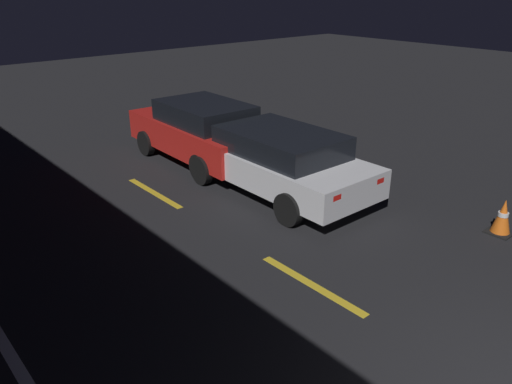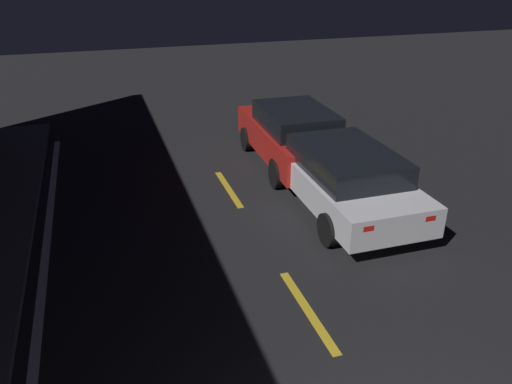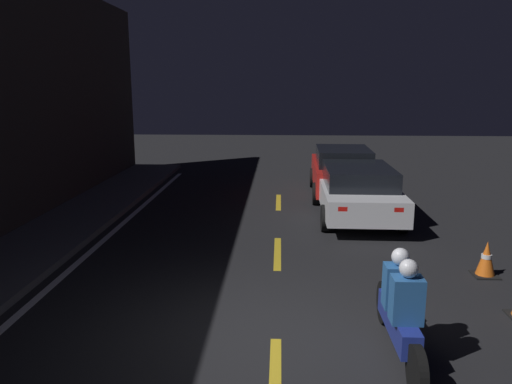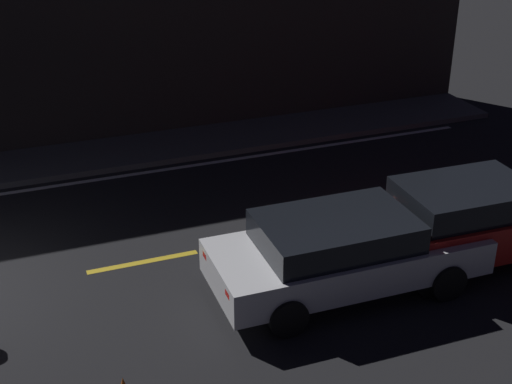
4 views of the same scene
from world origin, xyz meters
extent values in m
cube|color=gold|center=(3.50, 0.00, 0.00)|extent=(2.00, 0.14, 0.01)
cube|color=gold|center=(8.00, 0.00, 0.00)|extent=(2.00, 0.14, 0.01)
cube|color=silver|center=(6.50, -1.99, 0.60)|extent=(4.55, 1.87, 0.58)
cube|color=black|center=(6.27, -1.99, 1.12)|extent=(2.51, 1.66, 0.45)
cube|color=red|center=(4.27, -1.37, 0.74)|extent=(0.06, 0.20, 0.10)
cube|color=red|center=(4.26, -2.55, 0.74)|extent=(0.06, 0.20, 0.10)
cylinder|color=black|center=(7.91, -1.12, 0.31)|extent=(0.63, 0.19, 0.62)
cylinder|color=black|center=(7.89, -2.89, 0.31)|extent=(0.63, 0.19, 0.62)
cylinder|color=black|center=(5.11, -1.09, 0.31)|extent=(0.63, 0.19, 0.62)
cylinder|color=black|center=(5.09, -2.86, 0.31)|extent=(0.63, 0.19, 0.62)
cube|color=red|center=(9.00, -1.92, 0.66)|extent=(4.14, 1.83, 0.69)
cube|color=black|center=(8.80, -1.92, 1.25)|extent=(2.29, 1.60, 0.47)
cube|color=red|center=(7.00, -1.31, 0.83)|extent=(0.07, 0.20, 0.10)
cube|color=red|center=(6.97, -2.42, 0.83)|extent=(0.07, 0.20, 0.10)
cylinder|color=black|center=(10.29, -1.13, 0.31)|extent=(0.63, 0.20, 0.63)
cylinder|color=black|center=(7.76, -1.05, 0.31)|extent=(0.63, 0.20, 0.63)
cylinder|color=black|center=(7.71, -2.72, 0.31)|extent=(0.63, 0.20, 0.63)
camera|label=1|loc=(-0.64, 4.66, 4.11)|focal=35.00mm
camera|label=2|loc=(-1.93, 2.58, 4.77)|focal=35.00mm
camera|label=3|loc=(-6.09, -0.03, 3.31)|focal=35.00mm
camera|label=4|loc=(1.50, -10.89, 6.68)|focal=50.00mm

